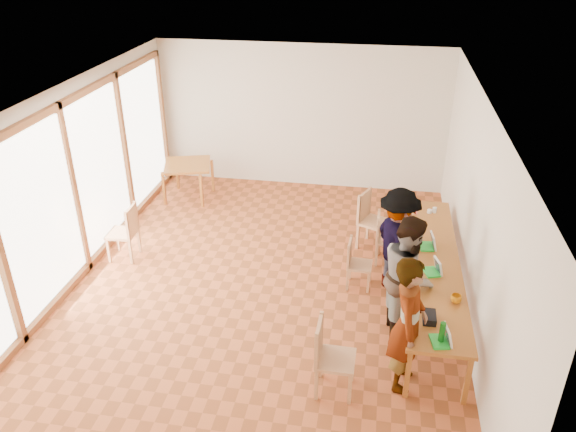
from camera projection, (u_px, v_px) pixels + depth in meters
name	position (u px, v px, depth m)	size (l,w,h in m)	color
ground	(263.00, 285.00, 8.83)	(8.00, 8.00, 0.00)	#AE532A
wall_back	(301.00, 117.00, 11.63)	(6.00, 0.10, 3.00)	beige
wall_front	(161.00, 407.00, 4.63)	(6.00, 0.10, 3.00)	beige
wall_right	(475.00, 215.00, 7.69)	(0.10, 8.00, 3.00)	beige
window_wall	(72.00, 186.00, 8.57)	(0.10, 8.00, 3.00)	white
ceiling	(259.00, 97.00, 7.43)	(6.00, 8.00, 0.04)	white
communal_table	(431.00, 264.00, 8.08)	(0.80, 4.00, 0.75)	#A65925
side_table	(188.00, 167.00, 11.37)	(0.90, 0.90, 0.75)	#A65925
chair_near	(327.00, 350.00, 6.59)	(0.47, 0.47, 0.52)	tan
chair_mid	(354.00, 258.00, 8.62)	(0.39, 0.39, 0.42)	tan
chair_far	(369.00, 214.00, 9.67)	(0.62, 0.62, 0.54)	tan
chair_empty	(383.00, 233.00, 9.23)	(0.41, 0.41, 0.47)	tan
chair_spare	(127.00, 227.00, 9.30)	(0.47, 0.47, 0.51)	tan
person_near	(408.00, 324.00, 6.56)	(0.65, 0.43, 1.78)	gray
person_mid	(408.00, 276.00, 7.50)	(0.85, 0.66, 1.75)	gray
person_far	(397.00, 241.00, 8.38)	(1.09, 0.63, 1.69)	gray
laptop_near	(444.00, 338.00, 6.46)	(0.27, 0.29, 0.22)	green
laptop_mid	(435.00, 269.00, 7.76)	(0.29, 0.30, 0.22)	green
laptop_far	(430.00, 244.00, 8.37)	(0.27, 0.30, 0.23)	green
yellow_mug	(456.00, 299.00, 7.15)	(0.14, 0.14, 0.11)	orange
green_bottle	(442.00, 333.00, 6.42)	(0.07, 0.07, 0.28)	#0E6416
clear_glass	(434.00, 210.00, 9.40)	(0.07, 0.07, 0.09)	silver
condiment_cup	(430.00, 211.00, 9.39)	(0.08, 0.08, 0.06)	white
pink_phone	(416.00, 212.00, 9.41)	(0.05, 0.10, 0.01)	#F55363
black_pouch	(429.00, 317.00, 6.83)	(0.16, 0.26, 0.09)	black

